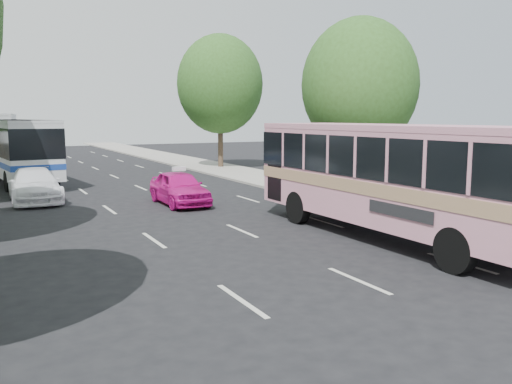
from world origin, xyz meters
TOP-DOWN VIEW (x-y plane):
  - ground at (0.00, 0.00)m, footprint 120.00×120.00m
  - sidewalk_right at (8.50, 20.00)m, footprint 4.00×90.00m
  - tree_right_near at (8.78, 7.94)m, footprint 5.10×5.10m
  - tree_right_far at (9.08, 23.94)m, footprint 6.00×6.00m
  - pink_bus at (4.50, 1.07)m, footprint 2.85×10.71m
  - pink_taxi at (1.00, 9.98)m, footprint 1.69×4.14m
  - white_pickup at (-4.28, 13.66)m, footprint 2.03×4.91m
  - tour_coach_front at (-4.50, 21.53)m, footprint 3.77×11.80m
  - taxi_roof_sign at (1.00, 9.98)m, footprint 0.55×0.18m

SIDE VIEW (x-z plane):
  - ground at x=0.00m, z-range 0.00..0.00m
  - sidewalk_right at x=8.50m, z-range 0.00..0.12m
  - pink_taxi at x=1.00m, z-range 0.00..1.41m
  - white_pickup at x=-4.28m, z-range 0.00..1.42m
  - taxi_roof_sign at x=1.00m, z-range 1.41..1.59m
  - tour_coach_front at x=-4.50m, z-range 0.35..3.82m
  - pink_bus at x=4.50m, z-range 0.42..3.82m
  - tree_right_near at x=8.78m, z-range 1.23..9.18m
  - tree_right_far at x=9.08m, z-range 1.45..10.80m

